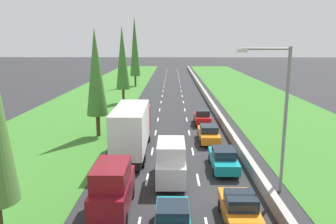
% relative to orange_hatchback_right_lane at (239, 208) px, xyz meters
% --- Properties ---
extents(ground_plane, '(300.00, 300.00, 0.00)m').
position_rel_orange_hatchback_right_lane_xyz_m(ground_plane, '(-3.43, 44.55, -0.84)').
color(ground_plane, '#28282B').
rests_on(ground_plane, ground).
extents(grass_verge_left, '(14.00, 140.00, 0.04)m').
position_rel_orange_hatchback_right_lane_xyz_m(grass_verge_left, '(-16.08, 44.55, -0.82)').
color(grass_verge_left, '#387528').
rests_on(grass_verge_left, ground).
extents(grass_verge_right, '(14.00, 140.00, 0.04)m').
position_rel_orange_hatchback_right_lane_xyz_m(grass_verge_right, '(10.92, 44.55, -0.82)').
color(grass_verge_right, '#387528').
rests_on(grass_verge_right, ground).
extents(median_barrier, '(0.44, 120.00, 0.85)m').
position_rel_orange_hatchback_right_lane_xyz_m(median_barrier, '(2.27, 44.55, -0.41)').
color(median_barrier, '#9E9B93').
rests_on(median_barrier, ground).
extents(lane_markings, '(3.64, 116.00, 0.01)m').
position_rel_orange_hatchback_right_lane_xyz_m(lane_markings, '(-3.43, 44.55, -0.83)').
color(lane_markings, white).
rests_on(lane_markings, ground).
extents(orange_hatchback_right_lane, '(1.74, 3.90, 1.72)m').
position_rel_orange_hatchback_right_lane_xyz_m(orange_hatchback_right_lane, '(0.00, 0.00, 0.00)').
color(orange_hatchback_right_lane, orange).
rests_on(orange_hatchback_right_lane, ground).
extents(maroon_van_left_lane, '(1.96, 4.90, 2.82)m').
position_rel_orange_hatchback_right_lane_xyz_m(maroon_van_left_lane, '(-6.76, 1.24, 0.56)').
color(maroon_van_left_lane, maroon).
rests_on(maroon_van_left_lane, ground).
extents(teal_hatchback_centre_lane_second, '(1.74, 3.90, 1.72)m').
position_rel_orange_hatchback_right_lane_xyz_m(teal_hatchback_centre_lane_second, '(-3.45, -1.16, 0.00)').
color(teal_hatchback_centre_lane_second, teal).
rests_on(teal_hatchback_centre_lane_second, ground).
extents(white_box_truck_left_lane, '(2.46, 9.40, 4.18)m').
position_rel_orange_hatchback_right_lane_xyz_m(white_box_truck_left_lane, '(-6.78, 10.87, 1.35)').
color(white_box_truck_left_lane, black).
rests_on(white_box_truck_left_lane, ground).
extents(teal_sedan_left_lane, '(1.82, 4.50, 1.64)m').
position_rel_orange_hatchback_right_lane_xyz_m(teal_sedan_left_lane, '(-7.17, 21.46, -0.02)').
color(teal_sedan_left_lane, teal).
rests_on(teal_sedan_left_lane, ground).
extents(white_van_centre_lane, '(1.96, 4.90, 2.82)m').
position_rel_orange_hatchback_right_lane_xyz_m(white_van_centre_lane, '(-3.54, 5.37, 0.56)').
color(white_van_centre_lane, white).
rests_on(white_van_centre_lane, ground).
extents(teal_sedan_right_lane, '(1.82, 4.50, 1.64)m').
position_rel_orange_hatchback_right_lane_xyz_m(teal_sedan_right_lane, '(0.31, 7.49, -0.02)').
color(teal_sedan_right_lane, teal).
rests_on(teal_sedan_right_lane, ground).
extents(orange_sedan_right_lane, '(1.82, 4.50, 1.64)m').
position_rel_orange_hatchback_right_lane_xyz_m(orange_sedan_right_lane, '(-0.03, 14.35, -0.02)').
color(orange_sedan_right_lane, orange).
rests_on(orange_sedan_right_lane, ground).
extents(red_hatchback_right_lane, '(1.74, 3.90, 1.72)m').
position_rel_orange_hatchback_right_lane_xyz_m(red_hatchback_right_lane, '(-0.02, 21.28, 0.00)').
color(red_hatchback_right_lane, red).
rests_on(red_hatchback_right_lane, ground).
extents(poplar_tree_second, '(2.07, 2.07, 10.62)m').
position_rel_orange_hatchback_right_lane_xyz_m(poplar_tree_second, '(-10.83, 16.19, 5.52)').
color(poplar_tree_second, '#4C3823').
rests_on(poplar_tree_second, ground).
extents(poplar_tree_third, '(2.09, 2.09, 11.65)m').
position_rel_orange_hatchback_right_lane_xyz_m(poplar_tree_third, '(-10.95, 34.62, 6.04)').
color(poplar_tree_third, '#4C3823').
rests_on(poplar_tree_third, ground).
extents(poplar_tree_fourth, '(2.16, 2.16, 14.60)m').
position_rel_orange_hatchback_right_lane_xyz_m(poplar_tree_fourth, '(-11.29, 54.86, 7.51)').
color(poplar_tree_fourth, '#4C3823').
rests_on(poplar_tree_fourth, ground).
extents(street_light_mast, '(3.20, 0.28, 9.00)m').
position_rel_orange_hatchback_right_lane_xyz_m(street_light_mast, '(3.02, 3.85, 4.40)').
color(street_light_mast, gray).
rests_on(street_light_mast, ground).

